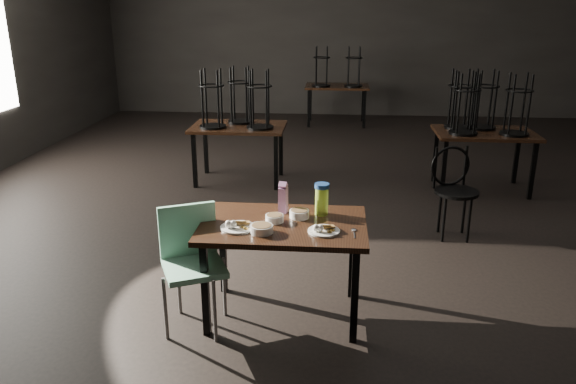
# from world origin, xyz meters

# --- Properties ---
(main_table) EXTENTS (1.20, 0.80, 0.75)m
(main_table) POSITION_xyz_m (-0.65, -2.06, 0.67)
(main_table) COLOR black
(main_table) RESTS_ON ground
(plate_left) EXTENTS (0.25, 0.25, 0.08)m
(plate_left) POSITION_xyz_m (-0.97, -2.20, 0.77)
(plate_left) COLOR white
(plate_left) RESTS_ON main_table
(plate_right) EXTENTS (0.22, 0.22, 0.07)m
(plate_right) POSITION_xyz_m (-0.36, -2.21, 0.77)
(plate_right) COLOR white
(plate_right) RESTS_ON main_table
(bowl_near) EXTENTS (0.13, 0.13, 0.05)m
(bowl_near) POSITION_xyz_m (-0.72, -2.05, 0.78)
(bowl_near) COLOR white
(bowl_near) RESTS_ON main_table
(bowl_far) EXTENTS (0.14, 0.14, 0.06)m
(bowl_far) POSITION_xyz_m (-0.55, -1.95, 0.78)
(bowl_far) COLOR white
(bowl_far) RESTS_ON main_table
(bowl_big) EXTENTS (0.16, 0.16, 0.06)m
(bowl_big) POSITION_xyz_m (-0.79, -2.26, 0.78)
(bowl_big) COLOR white
(bowl_big) RESTS_ON main_table
(juice_carton) EXTENTS (0.07, 0.07, 0.24)m
(juice_carton) POSITION_xyz_m (-0.67, -1.85, 0.86)
(juice_carton) COLOR #821773
(juice_carton) RESTS_ON main_table
(water_bottle) EXTENTS (0.15, 0.15, 0.24)m
(water_bottle) POSITION_xyz_m (-0.38, -1.87, 0.87)
(water_bottle) COLOR #B6E142
(water_bottle) RESTS_ON main_table
(spoon) EXTENTS (0.04, 0.17, 0.01)m
(spoon) POSITION_xyz_m (-0.15, -2.17, 0.75)
(spoon) COLOR silver
(spoon) RESTS_ON main_table
(bentwood_chair) EXTENTS (0.47, 0.46, 0.91)m
(bentwood_chair) POSITION_xyz_m (0.90, -0.38, 0.54)
(bentwood_chair) COLOR black
(bentwood_chair) RESTS_ON ground
(school_chair) EXTENTS (0.55, 0.55, 0.89)m
(school_chair) POSITION_xyz_m (-1.30, -2.23, 0.54)
(school_chair) COLOR #80C7A6
(school_chair) RESTS_ON ground
(bg_table_left) EXTENTS (1.20, 0.80, 1.48)m
(bg_table_left) POSITION_xyz_m (-1.54, 1.21, 0.78)
(bg_table_left) COLOR black
(bg_table_left) RESTS_ON ground
(bg_table_right) EXTENTS (1.20, 0.80, 1.48)m
(bg_table_right) POSITION_xyz_m (1.51, 1.14, 0.80)
(bg_table_right) COLOR black
(bg_table_right) RESTS_ON ground
(bg_table_far) EXTENTS (1.20, 0.80, 1.48)m
(bg_table_far) POSITION_xyz_m (-0.28, 4.96, 0.75)
(bg_table_far) COLOR black
(bg_table_far) RESTS_ON ground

